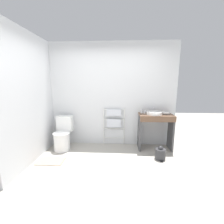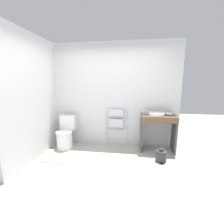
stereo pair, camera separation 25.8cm
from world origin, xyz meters
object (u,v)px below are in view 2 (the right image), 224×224
object	(u,v)px
toilet	(66,135)
hair_dryer	(169,114)
cup_near_wall	(144,112)
sink_basin	(157,114)
cup_near_edge	(147,112)
trash_bin	(161,155)
towel_radiator	(116,121)

from	to	relation	value
toilet	hair_dryer	world-z (taller)	hair_dryer
cup_near_wall	hair_dryer	size ratio (longest dim) A/B	0.54
toilet	hair_dryer	bearing A→B (deg)	2.76
cup_near_wall	hair_dryer	bearing A→B (deg)	-13.59
toilet	sink_basin	bearing A→B (deg)	2.63
sink_basin	cup_near_edge	distance (m)	0.24
cup_near_wall	cup_near_edge	size ratio (longest dim) A/B	1.09
trash_bin	towel_radiator	bearing A→B (deg)	144.70
sink_basin	trash_bin	xyz separation A→B (m)	(0.06, -0.51, -0.79)
cup_near_edge	hair_dryer	size ratio (longest dim) A/B	0.49
sink_basin	hair_dryer	bearing A→B (deg)	3.78
cup_near_wall	trash_bin	xyz separation A→B (m)	(0.33, -0.66, -0.80)
toilet	towel_radiator	world-z (taller)	towel_radiator
toilet	cup_near_edge	bearing A→B (deg)	6.31
cup_near_edge	hair_dryer	world-z (taller)	cup_near_edge
toilet	trash_bin	xyz separation A→B (m)	(2.29, -0.41, -0.21)
cup_near_wall	cup_near_edge	world-z (taller)	cup_near_wall
toilet	towel_radiator	size ratio (longest dim) A/B	0.82
cup_near_wall	trash_bin	distance (m)	1.09
cup_near_wall	hair_dryer	world-z (taller)	cup_near_wall
cup_near_wall	hair_dryer	distance (m)	0.57
sink_basin	cup_near_wall	size ratio (longest dim) A/B	3.74
hair_dryer	trash_bin	xyz separation A→B (m)	(-0.22, -0.53, -0.79)
towel_radiator	trash_bin	distance (m)	1.38
cup_near_wall	towel_radiator	bearing A→B (deg)	174.19
cup_near_edge	trash_bin	world-z (taller)	cup_near_edge
hair_dryer	trash_bin	bearing A→B (deg)	-113.06
cup_near_wall	sink_basin	bearing A→B (deg)	-29.08
towel_radiator	toilet	bearing A→B (deg)	-165.39
sink_basin	cup_near_wall	xyz separation A→B (m)	(-0.28, 0.15, 0.01)
toilet	cup_near_wall	distance (m)	2.06
toilet	cup_near_wall	world-z (taller)	cup_near_wall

